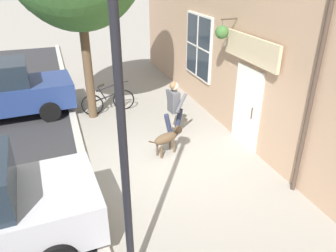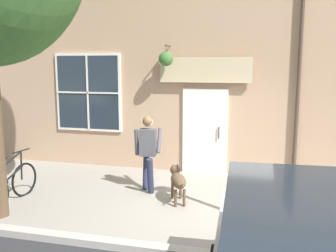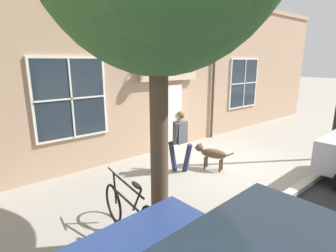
# 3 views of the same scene
# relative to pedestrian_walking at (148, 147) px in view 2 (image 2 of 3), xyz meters

# --- Properties ---
(ground_plane) EXTENTS (90.00, 90.00, 0.00)m
(ground_plane) POSITION_rel_pedestrian_walking_xyz_m (0.53, 1.26, -0.97)
(ground_plane) COLOR gray
(storefront_facade) EXTENTS (0.95, 18.00, 5.01)m
(storefront_facade) POSITION_rel_pedestrian_walking_xyz_m (-1.81, 1.26, 1.54)
(storefront_facade) COLOR tan
(storefront_facade) RESTS_ON ground_plane
(pedestrian_walking) EXTENTS (0.65, 0.55, 1.63)m
(pedestrian_walking) POSITION_rel_pedestrian_walking_xyz_m (0.00, 0.00, 0.00)
(pedestrian_walking) COLOR #282D47
(pedestrian_walking) RESTS_ON ground_plane
(dog_on_leash) EXTENTS (1.06, 0.52, 0.68)m
(dog_on_leash) POSITION_rel_pedestrian_walking_xyz_m (0.43, 0.74, -0.52)
(dog_on_leash) COLOR brown
(dog_on_leash) RESTS_ON ground_plane
(leaning_bicycle) EXTENTS (1.74, 0.23, 1.01)m
(leaning_bicycle) POSITION_rel_pedestrian_walking_xyz_m (1.37, -2.36, -0.59)
(leaning_bicycle) COLOR black
(leaning_bicycle) RESTS_ON ground_plane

